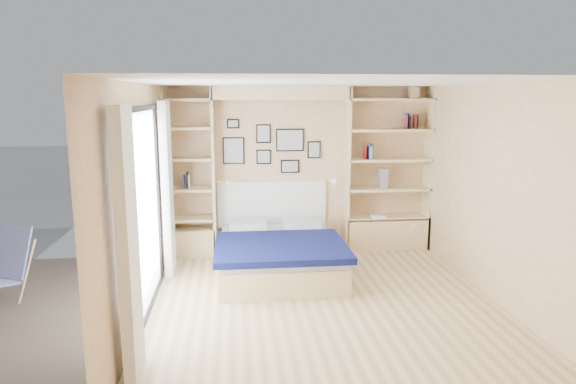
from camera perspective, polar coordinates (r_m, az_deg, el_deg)
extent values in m
plane|color=#D0B87D|center=(6.05, 4.01, -12.36)|extent=(4.50, 4.50, 0.00)
plane|color=#D7B07D|center=(7.87, 1.28, 2.55)|extent=(4.00, 0.00, 4.00)
plane|color=#D7B07D|center=(3.56, 10.65, -7.82)|extent=(4.00, 0.00, 4.00)
plane|color=#D7B07D|center=(5.68, -16.10, -1.08)|extent=(0.00, 4.50, 4.50)
plane|color=#D7B07D|center=(6.34, 22.25, -0.25)|extent=(0.00, 4.50, 4.50)
plane|color=white|center=(5.57, 4.36, 12.03)|extent=(4.50, 4.50, 0.00)
cube|color=#D8BC87|center=(7.64, -8.27, 2.19)|extent=(0.04, 0.35, 2.50)
cube|color=#D8BC87|center=(7.82, 6.54, 2.43)|extent=(0.04, 0.35, 2.50)
cube|color=#D8BC87|center=(7.58, -0.80, 10.96)|extent=(2.00, 0.35, 0.20)
cube|color=#D8BC87|center=(8.20, 15.32, 2.50)|extent=(0.04, 0.35, 2.50)
cube|color=#D8BC87|center=(7.70, -13.34, 2.08)|extent=(0.04, 0.35, 2.50)
cube|color=#D8BC87|center=(8.19, 10.85, -4.47)|extent=(1.30, 0.35, 0.50)
cube|color=#D8BC87|center=(7.89, -10.62, -5.43)|extent=(0.70, 0.35, 0.40)
cube|color=black|center=(5.57, -16.32, 8.86)|extent=(0.04, 2.08, 0.06)
cube|color=black|center=(6.04, -15.20, -12.48)|extent=(0.04, 2.08, 0.06)
cube|color=black|center=(4.74, -17.75, -5.36)|extent=(0.04, 0.06, 2.20)
cube|color=black|center=(6.69, -14.30, -0.55)|extent=(0.04, 0.06, 2.20)
cube|color=silver|center=(5.70, -15.83, -2.35)|extent=(0.01, 2.00, 2.20)
cube|color=white|center=(4.44, -17.36, -5.73)|extent=(0.10, 0.45, 2.30)
cube|color=white|center=(6.94, -13.26, 0.32)|extent=(0.10, 0.45, 2.30)
cube|color=#D8BC87|center=(8.13, 10.91, -2.77)|extent=(1.30, 0.35, 0.04)
cube|color=#D8BC87|center=(8.04, 11.03, 0.35)|extent=(1.30, 0.35, 0.04)
cube|color=#D8BC87|center=(7.97, 11.14, 3.54)|extent=(1.30, 0.35, 0.04)
cube|color=#D8BC87|center=(7.93, 11.26, 6.77)|extent=(1.30, 0.35, 0.04)
cube|color=#D8BC87|center=(7.91, 11.38, 10.02)|extent=(1.30, 0.35, 0.04)
cube|color=#D8BC87|center=(7.80, -10.71, -2.96)|extent=(0.70, 0.35, 0.04)
cube|color=#D8BC87|center=(7.70, -10.82, 0.29)|extent=(0.70, 0.35, 0.04)
cube|color=#D8BC87|center=(7.64, -10.94, 3.62)|extent=(0.70, 0.35, 0.04)
cube|color=#D8BC87|center=(7.60, -11.06, 6.99)|extent=(0.70, 0.35, 0.04)
cube|color=#D8BC87|center=(7.58, -11.17, 10.00)|extent=(0.70, 0.35, 0.04)
cube|color=#D8BC87|center=(6.98, -1.06, -7.65)|extent=(1.57, 1.96, 0.34)
cube|color=#B2B7C3|center=(6.91, -1.06, -5.91)|extent=(1.53, 1.92, 0.10)
cube|color=#0A0F39|center=(6.57, -0.81, -6.15)|extent=(1.67, 1.37, 0.08)
cube|color=#B2B7C3|center=(7.51, -4.50, -3.70)|extent=(0.54, 0.39, 0.12)
cube|color=#B2B7C3|center=(7.57, 1.44, -3.55)|extent=(0.54, 0.39, 0.12)
cube|color=white|center=(7.89, -1.77, -1.34)|extent=(1.67, 0.04, 0.70)
cube|color=black|center=(7.75, -6.07, 4.60)|extent=(0.32, 0.02, 0.40)
cube|color=gray|center=(7.74, -6.06, 4.59)|extent=(0.28, 0.01, 0.36)
cube|color=black|center=(7.74, -2.75, 6.49)|extent=(0.22, 0.02, 0.28)
cube|color=gray|center=(7.73, -2.74, 6.49)|extent=(0.18, 0.01, 0.24)
cube|color=black|center=(7.77, -2.72, 3.92)|extent=(0.22, 0.02, 0.22)
cube|color=gray|center=(7.76, -2.72, 3.91)|extent=(0.18, 0.01, 0.18)
cube|color=black|center=(7.78, 0.22, 5.79)|extent=(0.42, 0.02, 0.34)
cube|color=gray|center=(7.77, 0.23, 5.78)|extent=(0.38, 0.01, 0.30)
cube|color=black|center=(7.82, 0.22, 2.87)|extent=(0.28, 0.02, 0.20)
cube|color=gray|center=(7.81, 0.22, 2.86)|extent=(0.24, 0.01, 0.16)
cube|color=black|center=(7.84, 2.91, 4.72)|extent=(0.20, 0.02, 0.26)
cube|color=gray|center=(7.83, 2.93, 4.71)|extent=(0.16, 0.01, 0.22)
cube|color=black|center=(7.71, -6.12, 7.55)|extent=(0.18, 0.02, 0.14)
cube|color=gray|center=(7.70, -6.12, 7.55)|extent=(0.14, 0.01, 0.10)
cylinder|color=silver|center=(7.58, -7.21, 1.16)|extent=(0.20, 0.02, 0.02)
cone|color=white|center=(7.59, -6.45, 1.02)|extent=(0.13, 0.12, 0.15)
cylinder|color=silver|center=(7.74, 5.63, 1.39)|extent=(0.20, 0.02, 0.02)
cone|color=white|center=(7.72, 4.90, 1.23)|extent=(0.13, 0.12, 0.15)
cube|color=#A51E1E|center=(7.85, 8.59, 4.38)|extent=(0.02, 0.15, 0.20)
cube|color=navy|center=(7.86, 8.79, 4.40)|extent=(0.03, 0.15, 0.20)
cube|color=black|center=(7.85, 8.67, 4.33)|extent=(0.03, 0.15, 0.18)
cube|color=#BFB28C|center=(7.87, 9.12, 4.33)|extent=(0.04, 0.15, 0.18)
cube|color=#26593F|center=(7.87, 9.28, 4.52)|extent=(0.03, 0.15, 0.23)
cube|color=#A4193F|center=(7.99, 13.06, 7.57)|extent=(0.02, 0.15, 0.19)
cube|color=navy|center=(7.99, 13.08, 7.71)|extent=(0.03, 0.15, 0.23)
cube|color=black|center=(8.00, 13.24, 7.59)|extent=(0.03, 0.15, 0.20)
cube|color=#26593F|center=(8.04, 14.03, 7.62)|extent=(0.03, 0.15, 0.21)
cube|color=#A51E1E|center=(8.04, 13.96, 7.61)|extent=(0.03, 0.15, 0.21)
cube|color=navy|center=(7.69, -11.48, 1.15)|extent=(0.02, 0.15, 0.20)
cube|color=black|center=(7.68, -11.09, 1.32)|extent=(0.03, 0.15, 0.24)
cube|color=#BFB28C|center=(7.68, -10.96, 1.18)|extent=(0.03, 0.15, 0.20)
cube|color=#D8BC87|center=(8.01, 13.77, 10.61)|extent=(0.13, 0.13, 0.15)
cone|color=#D8BC87|center=(8.01, 13.81, 11.43)|extent=(0.20, 0.20, 0.08)
cube|color=slate|center=(7.98, 10.55, 1.54)|extent=(0.12, 0.12, 0.30)
cube|color=white|center=(8.03, 10.01, -2.65)|extent=(0.22, 0.16, 0.03)
cylinder|color=tan|center=(6.74, -27.05, -8.00)|extent=(0.18, 0.34, 0.73)
cube|color=#3536A2|center=(6.88, -28.48, -5.80)|extent=(0.57, 0.43, 0.60)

